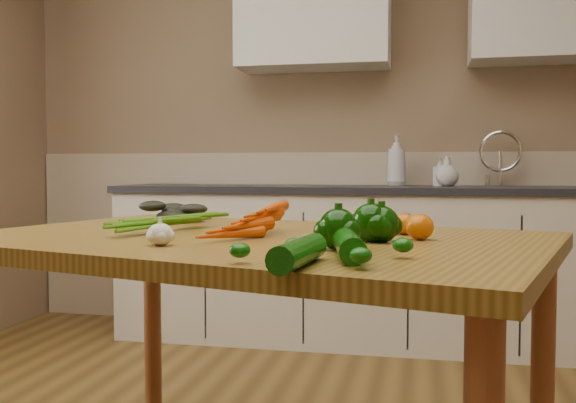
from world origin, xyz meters
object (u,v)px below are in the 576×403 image
at_px(soap_bottle_a, 396,160).
at_px(garlic_bulb, 160,235).
at_px(pepper_b, 382,224).
at_px(zucchini_a, 349,245).
at_px(soap_bottle_c, 447,171).
at_px(leafy_greens, 173,206).
at_px(pepper_c, 338,229).
at_px(tomato_c, 420,227).
at_px(carrot_bunch, 225,221).
at_px(pepper_a, 371,223).
at_px(soap_bottle_b, 440,172).
at_px(zucchini_b, 299,253).
at_px(tomato_b, 404,224).
at_px(tomato_a, 372,222).
at_px(table, 251,269).

xyz_separation_m(soap_bottle_a, garlic_bulb, (-0.45, -2.44, -0.20)).
height_order(soap_bottle_a, pepper_b, soap_bottle_a).
bearing_deg(zucchini_a, soap_bottle_c, 83.61).
height_order(leafy_greens, pepper_c, leafy_greens).
bearing_deg(tomato_c, pepper_c, -126.77).
distance_m(soap_bottle_a, zucchini_a, 2.57).
relative_size(carrot_bunch, pepper_a, 3.01).
distance_m(soap_bottle_c, zucchini_a, 2.48).
distance_m(soap_bottle_a, carrot_bunch, 2.21).
bearing_deg(leafy_greens, soap_bottle_b, 61.71).
distance_m(garlic_bulb, zucchini_b, 0.45).
height_order(soap_bottle_a, soap_bottle_b, soap_bottle_a).
xyz_separation_m(garlic_bulb, tomato_b, (0.55, 0.37, 0.00)).
bearing_deg(zucchini_b, tomato_a, 82.24).
bearing_deg(pepper_a, soap_bottle_c, 83.25).
relative_size(tomato_b, zucchini_a, 0.29).
relative_size(carrot_bunch, pepper_c, 3.12).
bearing_deg(tomato_a, zucchini_a, -90.82).
bearing_deg(pepper_c, carrot_bunch, 143.27).
height_order(soap_bottle_a, zucchini_b, soap_bottle_a).
relative_size(soap_bottle_c, tomato_b, 2.69).
relative_size(carrot_bunch, tomato_c, 3.96).
height_order(leafy_greens, garlic_bulb, leafy_greens).
distance_m(garlic_bulb, zucchini_a, 0.47).
relative_size(garlic_bulb, tomato_c, 0.86).
bearing_deg(pepper_a, carrot_bunch, 167.45).
relative_size(soap_bottle_b, garlic_bulb, 2.63).
bearing_deg(pepper_b, garlic_bulb, -159.76).
bearing_deg(soap_bottle_c, pepper_a, -152.19).
relative_size(carrot_bunch, zucchini_b, 1.22).
distance_m(leafy_greens, tomato_b, 0.83).
distance_m(soap_bottle_b, leafy_greens, 1.96).
bearing_deg(pepper_a, soap_bottle_b, 84.30).
bearing_deg(soap_bottle_a, leafy_greens, 66.49).
xyz_separation_m(garlic_bulb, pepper_b, (0.50, 0.19, 0.02)).
relative_size(carrot_bunch, tomato_b, 4.51).
height_order(soap_bottle_b, soap_bottle_c, soap_bottle_c).
bearing_deg(tomato_c, table, 178.51).
xyz_separation_m(leafy_greens, tomato_a, (0.70, -0.27, -0.02)).
bearing_deg(pepper_c, pepper_a, 70.75).
bearing_deg(pepper_b, soap_bottle_a, 91.50).
bearing_deg(soap_bottle_b, zucchini_a, 91.77).
bearing_deg(soap_bottle_c, zucchini_a, -151.83).
distance_m(pepper_b, zucchini_b, 0.45).
xyz_separation_m(soap_bottle_b, tomato_a, (-0.23, -1.99, -0.13)).
height_order(soap_bottle_c, pepper_a, soap_bottle_c).
relative_size(leafy_greens, pepper_c, 2.40).
bearing_deg(garlic_bulb, pepper_b, 20.24).
height_order(soap_bottle_c, leafy_greens, soap_bottle_c).
distance_m(leafy_greens, pepper_a, 0.85).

